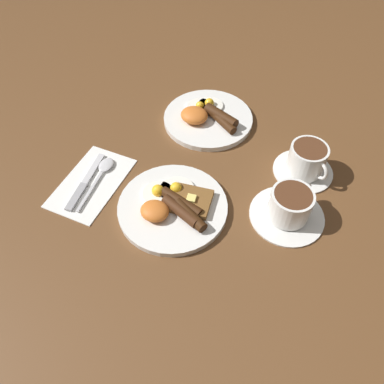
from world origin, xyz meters
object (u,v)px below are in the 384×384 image
teacup_near (290,207)px  knife (84,184)px  breakfast_plate_near (174,206)px  spoon (103,170)px  breakfast_plate_far (208,117)px  teacup_far (306,162)px

teacup_near → knife: size_ratio=0.92×
breakfast_plate_near → spoon: (-0.21, 0.04, -0.00)m
breakfast_plate_far → knife: bearing=-120.6°
knife → teacup_far: bearing=-69.0°
teacup_far → spoon: (-0.46, -0.18, -0.03)m
teacup_near → teacup_far: teacup_far is taller
breakfast_plate_far → knife: size_ratio=1.34×
breakfast_plate_far → teacup_near: teacup_near is taller
teacup_far → knife: 0.53m
knife → spoon: spoon is taller
breakfast_plate_near → knife: breakfast_plate_near is taller
spoon → knife: bearing=156.0°
breakfast_plate_near → breakfast_plate_far: breakfast_plate_far is taller
teacup_far → teacup_near: bearing=-93.3°
teacup_near → teacup_far: bearing=86.7°
breakfast_plate_near → knife: (-0.23, -0.01, -0.01)m
teacup_far → spoon: size_ratio=0.84×
teacup_near → knife: bearing=-169.1°
breakfast_plate_far → spoon: 0.32m
teacup_near → spoon: 0.45m
teacup_near → spoon: (-0.45, -0.04, -0.02)m
teacup_near → knife: 0.48m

